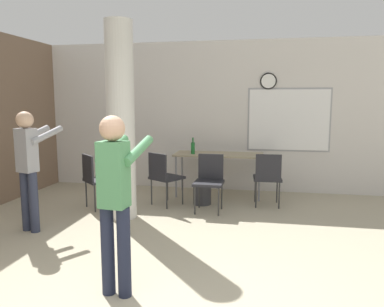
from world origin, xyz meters
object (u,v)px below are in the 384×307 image
Objects in this scene: bottle_on_table at (193,148)px; chair_table_front at (209,178)px; folding_table at (219,157)px; chair_near_pillar at (96,177)px; person_watching_back at (29,162)px; chair_table_left at (164,175)px; person_playing_front at (116,191)px; chair_table_right at (268,175)px.

chair_table_front is (0.41, -0.82, -0.37)m from bottle_on_table.
folding_table is 5.39× the size of bottle_on_table.
person_watching_back is (-0.40, -1.11, 0.41)m from chair_near_pillar.
chair_near_pillar is at bearing -159.97° from chair_table_left.
person_watching_back reaches higher than bottle_on_table.
person_playing_front reaches higher than chair_table_left.
chair_table_left is (1.00, 0.36, 0.00)m from chair_near_pillar.
bottle_on_table is at bearing 161.50° from chair_table_right.
person_playing_front is 1.01× the size of person_watching_back.
chair_table_front is at bearing -156.30° from chair_table_right.
chair_table_front is at bearing 80.67° from person_playing_front.
chair_table_right is 0.56× the size of person_watching_back.
chair_near_pillar is at bearing -142.32° from bottle_on_table.
chair_table_right and chair_near_pillar have the same top height.
chair_near_pillar is (-1.80, -1.17, -0.20)m from folding_table.
chair_table_front is at bearing -10.52° from chair_table_left.
bottle_on_table is at bearing 89.58° from person_playing_front.
chair_table_front is 2.74m from person_playing_front.
chair_table_right is 1.67m from chair_table_left.
chair_table_left is 0.56× the size of person_watching_back.
chair_table_right is at bearing 12.95° from chair_near_pillar.
folding_table is 3.65m from person_playing_front.
bottle_on_table is at bearing -164.78° from folding_table.
folding_table is at bearing 82.59° from person_playing_front.
person_watching_back is at bearing -133.31° from chair_table_left.
person_watching_back reaches higher than folding_table.
person_playing_front reaches higher than chair_table_front.
chair_table_left is (-0.36, -0.68, -0.37)m from bottle_on_table.
folding_table is 1.80× the size of chair_table_left.
folding_table is 1.80× the size of chair_near_pillar.
chair_table_right is (0.85, -0.56, -0.20)m from folding_table.
chair_near_pillar is 0.55× the size of person_playing_front.
bottle_on_table is at bearing 62.44° from chair_table_left.
chair_near_pillar is 1.78m from chair_table_front.
person_watching_back is at bearing -150.50° from chair_table_right.
chair_near_pillar is at bearing 118.46° from person_playing_front.
folding_table is at bearing 45.09° from chair_table_left.
folding_table is 1.15m from chair_table_left.
chair_table_front is at bearing -91.91° from folding_table.
chair_table_front is (-0.89, -0.39, 0.00)m from chair_table_right.
person_playing_front reaches higher than bottle_on_table.
bottle_on_table reaches higher than chair_table_right.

